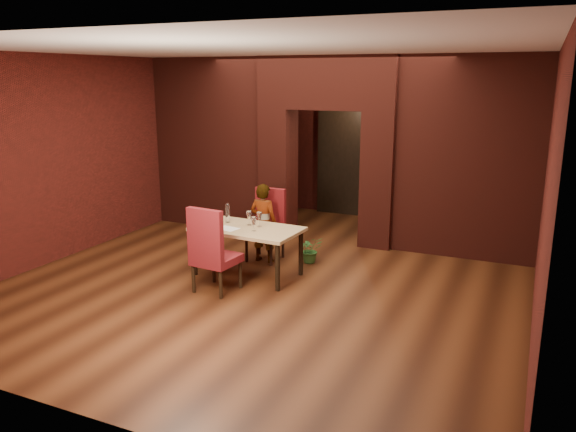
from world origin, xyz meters
The scene contains 25 objects.
floor centered at (0.00, 0.00, 0.00)m, with size 8.00×8.00×0.00m, color #4A2612.
ceiling centered at (0.00, 0.00, 3.20)m, with size 7.00×8.00×0.04m, color silver.
wall_back centered at (0.00, 4.00, 1.60)m, with size 7.00×0.04×3.20m, color maroon.
wall_front centered at (0.00, -4.00, 1.60)m, with size 7.00×0.04×3.20m, color maroon.
wall_left centered at (-3.50, 0.00, 1.60)m, with size 0.04×8.00×3.20m, color maroon.
wall_right centered at (3.50, 0.00, 1.60)m, with size 0.04×8.00×3.20m, color maroon.
pillar_left centered at (-0.95, 2.00, 1.15)m, with size 0.55×0.55×2.30m, color maroon.
pillar_right centered at (0.95, 2.00, 1.15)m, with size 0.55×0.55×2.30m, color maroon.
lintel centered at (0.00, 2.00, 2.75)m, with size 2.45×0.55×0.90m, color maroon.
wing_wall_left centered at (-2.36, 2.00, 1.60)m, with size 2.27×0.35×3.20m, color maroon.
wing_wall_right centered at (2.36, 2.00, 1.60)m, with size 2.27×0.35×3.20m, color maroon.
vent_panel centered at (-0.95, 1.71, 0.55)m, with size 0.40×0.03×0.50m, color brown.
rear_door centered at (-0.40, 3.94, 1.05)m, with size 0.90×0.08×2.10m, color black.
rear_door_frame centered at (-0.40, 3.90, 1.05)m, with size 1.02×0.04×2.22m, color black.
dining_table centered at (-0.38, -0.27, 0.36)m, with size 1.55×0.87×0.72m, color tan.
chair_far centered at (-0.47, 0.46, 0.57)m, with size 0.51×0.51×1.13m, color maroon.
chair_near centered at (-0.47, -0.99, 0.60)m, with size 0.54×0.54×1.19m, color maroon.
person_seated centered at (-0.45, 0.39, 0.63)m, with size 0.46×0.30×1.25m, color silver.
wine_glass_a centered at (-0.42, -0.13, 0.83)m, with size 0.09×0.09×0.21m, color white, non-canonical shape.
wine_glass_b centered at (-0.24, -0.15, 0.83)m, with size 0.09×0.09×0.21m, color white, non-canonical shape.
wine_glass_c centered at (-0.20, -0.41, 0.83)m, with size 0.08×0.08×0.21m, color white, non-canonical shape.
tasting_sheet centered at (-0.61, -0.44, 0.73)m, with size 0.30×0.22×0.00m, color white.
wine_bucket centered at (-1.00, -0.41, 0.82)m, with size 0.16×0.16×0.20m, color silver.
water_bottle centered at (-0.79, -0.12, 0.87)m, with size 0.07×0.07×0.29m, color white.
potted_plant centered at (0.24, 0.64, 0.21)m, with size 0.38×0.33×0.42m, color #2C6329.
Camera 1 is at (3.39, -7.19, 2.87)m, focal length 35.00 mm.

